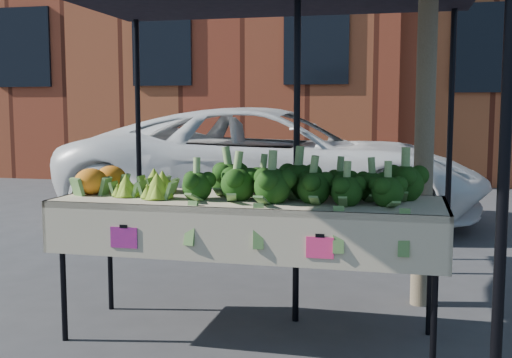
{
  "coord_description": "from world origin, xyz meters",
  "views": [
    {
      "loc": [
        1.01,
        -3.63,
        1.46
      ],
      "look_at": [
        0.11,
        0.34,
        1.0
      ],
      "focal_mm": 43.99,
      "sensor_mm": 36.0,
      "label": 1
    }
  ],
  "objects_px": {
    "vehicle": "(274,13)",
    "street_tree": "(428,27)",
    "table": "(249,269)",
    "canopy": "(249,121)"
  },
  "relations": [
    {
      "from": "vehicle",
      "to": "street_tree",
      "type": "distance_m",
      "value": 3.68
    },
    {
      "from": "canopy",
      "to": "vehicle",
      "type": "bearing_deg",
      "value": 98.55
    },
    {
      "from": "canopy",
      "to": "vehicle",
      "type": "xyz_separation_m",
      "value": [
        -0.55,
        3.67,
        1.28
      ]
    },
    {
      "from": "street_tree",
      "to": "canopy",
      "type": "bearing_deg",
      "value": -157.58
    },
    {
      "from": "vehicle",
      "to": "table",
      "type": "bearing_deg",
      "value": -172.47
    },
    {
      "from": "vehicle",
      "to": "street_tree",
      "type": "relative_size",
      "value": 1.3
    },
    {
      "from": "canopy",
      "to": "street_tree",
      "type": "bearing_deg",
      "value": 22.42
    },
    {
      "from": "table",
      "to": "canopy",
      "type": "relative_size",
      "value": 0.76
    },
    {
      "from": "table",
      "to": "canopy",
      "type": "bearing_deg",
      "value": 103.62
    },
    {
      "from": "canopy",
      "to": "vehicle",
      "type": "distance_m",
      "value": 3.93
    }
  ]
}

